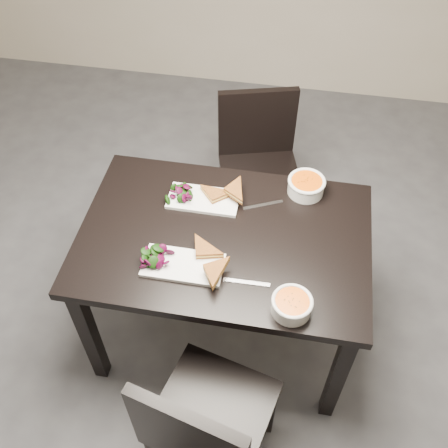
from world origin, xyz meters
name	(u,v)px	position (x,y,z in m)	size (l,w,h in m)	color
ground	(172,371)	(0.00, 0.00, 0.00)	(5.00, 5.00, 0.00)	#47474C
room_shell	(109,9)	(0.00, 0.00, 1.83)	(5.02, 5.02, 2.81)	beige
table	(224,250)	(0.21, 0.28, 0.65)	(1.20, 0.80, 0.75)	black
chair_near	(204,425)	(0.26, -0.40, 0.48)	(0.51, 0.51, 0.85)	black
chair_far	(258,159)	(0.26, 1.07, 0.48)	(0.52, 0.52, 0.85)	black
plate_near	(183,265)	(0.08, 0.10, 0.76)	(0.31, 0.16, 0.02)	white
sandwich_near	(200,259)	(0.15, 0.11, 0.79)	(0.16, 0.12, 0.05)	#AC6124
salad_near	(158,257)	(-0.02, 0.10, 0.79)	(0.10, 0.09, 0.04)	black
soup_bowl_near	(292,305)	(0.51, -0.03, 0.79)	(0.15, 0.15, 0.07)	white
cutlery_near	(247,282)	(0.34, 0.07, 0.75)	(0.18, 0.02, 0.00)	silver
plate_far	(203,199)	(0.09, 0.46, 0.76)	(0.31, 0.15, 0.02)	white
sandwich_far	(217,199)	(0.15, 0.45, 0.79)	(0.15, 0.12, 0.05)	#AC6124
salad_far	(181,192)	(-0.01, 0.46, 0.79)	(0.10, 0.09, 0.04)	black
soup_bowl_far	(306,185)	(0.52, 0.59, 0.79)	(0.17, 0.17, 0.07)	white
cutlery_far	(263,205)	(0.35, 0.48, 0.75)	(0.18, 0.02, 0.00)	silver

